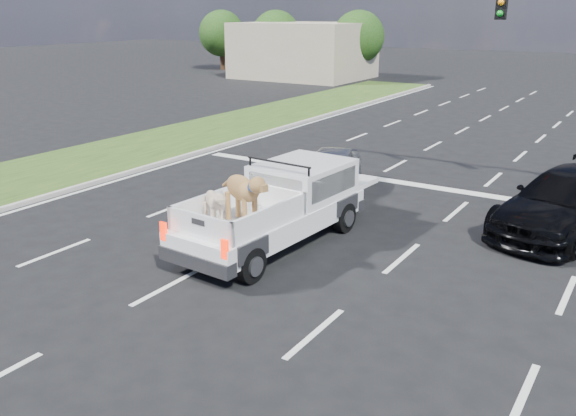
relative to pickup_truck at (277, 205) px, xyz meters
name	(u,v)px	position (x,y,z in m)	size (l,w,h in m)	color
ground	(235,308)	(1.20, -3.28, -0.96)	(160.00, 160.00, 0.00)	black
road_markings	(378,215)	(1.20, 3.28, -0.96)	(17.75, 60.00, 0.01)	silver
grass_median_left	(82,164)	(-10.30, 2.72, -0.91)	(5.00, 60.00, 0.10)	#234214
curb_left	(129,172)	(-7.85, 2.72, -0.89)	(0.15, 60.00, 0.14)	#A59E98
building_left	(303,50)	(-18.80, 32.72, 1.24)	(10.00, 8.00, 4.40)	tan
tree_far_a	(222,33)	(-28.80, 34.72, 2.32)	(4.20, 4.20, 5.40)	#332114
tree_far_b	(276,35)	(-22.80, 34.72, 2.32)	(4.20, 4.20, 5.40)	#332114
tree_far_c	(358,37)	(-14.80, 34.72, 2.32)	(4.20, 4.20, 5.40)	#332114
pickup_truck	(277,205)	(0.00, 0.00, 0.00)	(2.34, 5.52, 2.03)	black
silver_sedan	(331,171)	(-1.00, 4.57, -0.29)	(1.59, 3.95, 1.35)	#B9BCC1
black_coupe	(567,202)	(5.76, 4.58, -0.18)	(2.19, 5.38, 1.56)	black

